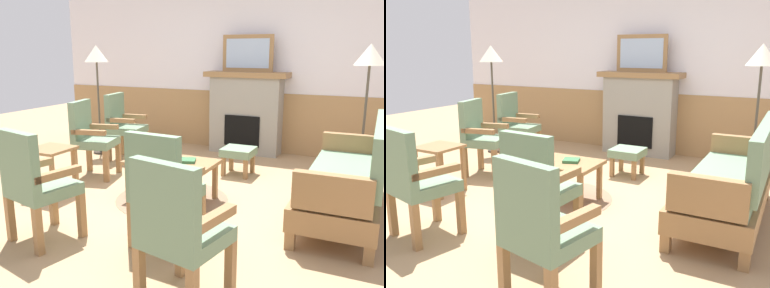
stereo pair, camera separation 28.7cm
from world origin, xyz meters
TOP-DOWN VIEW (x-y plane):
  - ground_plane at (0.00, 0.00)m, footprint 14.00×14.00m
  - wall_back at (0.00, 2.60)m, footprint 7.20×0.14m
  - fireplace at (0.00, 2.35)m, footprint 1.30×0.44m
  - framed_picture at (0.00, 2.35)m, footprint 0.80×0.04m
  - couch at (1.71, 0.20)m, footprint 0.70×1.80m
  - coffee_table at (-0.07, -0.03)m, footprint 0.96×0.56m
  - round_rug at (-0.07, -0.03)m, footprint 1.24×1.24m
  - book_on_table at (0.11, -0.01)m, footprint 0.22×0.22m
  - footstool at (0.29, 1.15)m, footprint 0.40×0.40m
  - armchair_near_fireplace at (-1.54, 1.20)m, footprint 0.54×0.54m
  - armchair_by_window_left at (-1.41, 0.29)m, footprint 0.58×0.58m
  - armchair_front_left at (0.88, -1.71)m, footprint 0.57×0.57m
  - armchair_front_center at (-0.61, -1.41)m, footprint 0.57×0.57m
  - armchair_corner_left at (0.39, -1.04)m, footprint 0.51×0.51m
  - side_table at (-1.34, -0.49)m, footprint 0.44×0.44m
  - floor_lamp_by_couch at (1.76, 1.48)m, footprint 0.36×0.36m
  - floor_lamp_by_chairs at (-2.07, 1.33)m, footprint 0.36×0.36m

SIDE VIEW (x-z plane):
  - ground_plane at x=0.00m, z-range 0.00..0.00m
  - round_rug at x=-0.07m, z-range 0.00..0.01m
  - footstool at x=0.29m, z-range 0.10..0.46m
  - coffee_table at x=-0.07m, z-range 0.17..0.61m
  - couch at x=1.71m, z-range -0.09..0.89m
  - side_table at x=-1.34m, z-range 0.16..0.71m
  - book_on_table at x=0.11m, z-range 0.44..0.47m
  - armchair_near_fireplace at x=-1.54m, z-range 0.05..1.03m
  - armchair_by_window_left at x=-1.41m, z-range 0.05..1.03m
  - armchair_front_left at x=0.88m, z-range 0.05..1.03m
  - armchair_front_center at x=-0.61m, z-range 0.05..1.03m
  - armchair_corner_left at x=0.39m, z-range 0.05..1.03m
  - fireplace at x=0.00m, z-range 0.01..1.29m
  - wall_back at x=0.00m, z-range -0.04..2.66m
  - floor_lamp_by_couch at x=1.76m, z-range 0.61..2.29m
  - floor_lamp_by_chairs at x=-2.07m, z-range 0.61..2.29m
  - framed_picture at x=0.00m, z-range 1.28..1.84m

